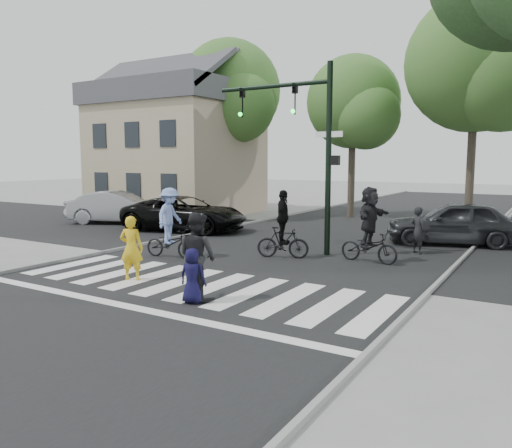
{
  "coord_description": "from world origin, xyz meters",
  "views": [
    {
      "loc": [
        7.4,
        -8.35,
        3.0
      ],
      "look_at": [
        0.5,
        3.0,
        1.3
      ],
      "focal_mm": 35.0,
      "sensor_mm": 36.0,
      "label": 1
    }
  ],
  "objects": [
    {
      "name": "crosswalk",
      "position": [
        0.0,
        0.66,
        0.01
      ],
      "size": [
        10.0,
        3.85,
        0.01
      ],
      "color": "silver",
      "rests_on": "ground"
    },
    {
      "name": "pedestrian_woman",
      "position": [
        -1.66,
        0.54,
        0.82
      ],
      "size": [
        0.7,
        0.59,
        1.63
      ],
      "primitive_type": "imported",
      "rotation": [
        0.0,
        0.0,
        3.54
      ],
      "color": "yellow",
      "rests_on": "ground"
    },
    {
      "name": "car_silver",
      "position": [
        -10.48,
        8.42,
        0.77
      ],
      "size": [
        4.95,
        3.42,
        1.55
      ],
      "primitive_type": "imported",
      "rotation": [
        0.0,
        0.0,
        1.99
      ],
      "color": "#939498",
      "rests_on": "ground"
    },
    {
      "name": "pedestrian_adult",
      "position": [
        0.84,
        0.01,
        0.95
      ],
      "size": [
        1.06,
        0.9,
        1.91
      ],
      "primitive_type": "imported",
      "rotation": [
        0.0,
        0.0,
        2.93
      ],
      "color": "black",
      "rests_on": "ground"
    },
    {
      "name": "ground",
      "position": [
        0.0,
        0.0,
        0.0
      ],
      "size": [
        120.0,
        120.0,
        0.0
      ],
      "primitive_type": "plane",
      "color": "gray",
      "rests_on": "ground"
    },
    {
      "name": "road_stem",
      "position": [
        0.0,
        5.0,
        0.01
      ],
      "size": [
        10.0,
        70.0,
        0.01
      ],
      "primitive_type": "cube",
      "color": "black",
      "rests_on": "ground"
    },
    {
      "name": "bg_tree_3",
      "position": [
        4.31,
        15.27,
        6.94
      ],
      "size": [
        6.3,
        6.0,
        10.2
      ],
      "color": "brown",
      "rests_on": "ground"
    },
    {
      "name": "car_grey",
      "position": [
        4.3,
        10.38,
        0.79
      ],
      "size": [
        4.97,
        3.09,
        1.58
      ],
      "primitive_type": "imported",
      "rotation": [
        0.0,
        0.0,
        -1.29
      ],
      "color": "#2B2D30",
      "rests_on": "ground"
    },
    {
      "name": "cyclist_right",
      "position": [
        2.73,
        5.75,
        1.0
      ],
      "size": [
        1.82,
        1.7,
        2.24
      ],
      "color": "black",
      "rests_on": "ground"
    },
    {
      "name": "bystander_dark",
      "position": [
        3.62,
        7.91,
        0.77
      ],
      "size": [
        0.67,
        0.61,
        1.53
      ],
      "primitive_type": "imported",
      "rotation": [
        0.0,
        0.0,
        2.56
      ],
      "color": "black",
      "rests_on": "ground"
    },
    {
      "name": "bg_tree_2",
      "position": [
        -1.76,
        16.62,
        5.78
      ],
      "size": [
        5.04,
        4.8,
        8.4
      ],
      "color": "brown",
      "rests_on": "ground"
    },
    {
      "name": "traffic_signal",
      "position": [
        0.35,
        6.2,
        3.9
      ],
      "size": [
        4.45,
        0.29,
        6.0
      ],
      "color": "black",
      "rests_on": "ground"
    },
    {
      "name": "bg_tree_1",
      "position": [
        -8.7,
        15.48,
        6.65
      ],
      "size": [
        6.09,
        5.8,
        9.8
      ],
      "color": "brown",
      "rests_on": "ground"
    },
    {
      "name": "bg_tree_0",
      "position": [
        -13.74,
        16.0,
        6.14
      ],
      "size": [
        5.46,
        5.2,
        8.97
      ],
      "color": "brown",
      "rests_on": "ground"
    },
    {
      "name": "car_suv",
      "position": [
        -6.18,
        8.14,
        0.74
      ],
      "size": [
        5.71,
        3.46,
        1.48
      ],
      "primitive_type": "imported",
      "rotation": [
        0.0,
        0.0,
        1.77
      ],
      "color": "black",
      "rests_on": "ground"
    },
    {
      "name": "cyclist_left",
      "position": [
        -2.76,
        3.26,
        0.94
      ],
      "size": [
        1.77,
        1.19,
        2.17
      ],
      "color": "black",
      "rests_on": "ground"
    },
    {
      "name": "curb_left",
      "position": [
        -5.05,
        5.0,
        0.05
      ],
      "size": [
        0.1,
        70.0,
        0.1
      ],
      "primitive_type": "cube",
      "color": "gray",
      "rests_on": "ground"
    },
    {
      "name": "road_cross",
      "position": [
        0.0,
        8.0,
        0.01
      ],
      "size": [
        70.0,
        10.0,
        0.01
      ],
      "primitive_type": "cube",
      "color": "black",
      "rests_on": "ground"
    },
    {
      "name": "pedestrian_child",
      "position": [
        0.95,
        -0.3,
        0.59
      ],
      "size": [
        0.64,
        0.49,
        1.19
      ],
      "primitive_type": "imported",
      "rotation": [
        0.0,
        0.0,
        3.34
      ],
      "color": "black",
      "rests_on": "ground"
    },
    {
      "name": "house",
      "position": [
        -11.49,
        13.98,
        3.8
      ],
      "size": [
        8.4,
        8.1,
        8.82
      ],
      "color": "tan",
      "rests_on": "ground"
    },
    {
      "name": "curb_right",
      "position": [
        5.05,
        5.0,
        0.05
      ],
      "size": [
        0.1,
        70.0,
        0.1
      ],
      "primitive_type": "cube",
      "color": "gray",
      "rests_on": "ground"
    },
    {
      "name": "cyclist_mid",
      "position": [
        0.23,
        5.03,
        0.86
      ],
      "size": [
        1.67,
        1.06,
        2.1
      ],
      "color": "black",
      "rests_on": "ground"
    }
  ]
}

